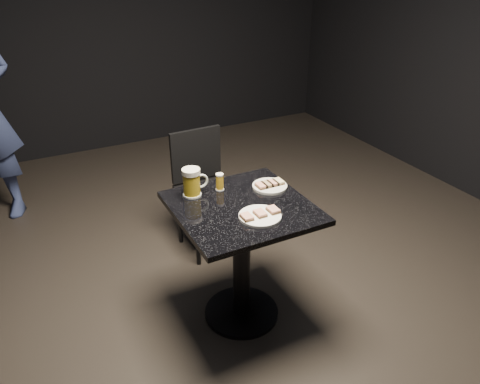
% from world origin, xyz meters
% --- Properties ---
extents(floor, '(6.00, 6.00, 0.00)m').
position_xyz_m(floor, '(0.00, 0.00, 0.00)').
color(floor, black).
rests_on(floor, ground).
extents(plate_large, '(0.22, 0.22, 0.01)m').
position_xyz_m(plate_large, '(0.03, -0.15, 0.76)').
color(plate_large, white).
rests_on(plate_large, table).
extents(plate_small, '(0.20, 0.20, 0.01)m').
position_xyz_m(plate_small, '(0.24, 0.11, 0.76)').
color(plate_small, silver).
rests_on(plate_small, table).
extents(table, '(0.70, 0.70, 0.75)m').
position_xyz_m(table, '(0.00, 0.00, 0.51)').
color(table, black).
rests_on(table, floor).
extents(beer_mug, '(0.15, 0.10, 0.16)m').
position_xyz_m(beer_mug, '(-0.19, 0.22, 0.83)').
color(beer_mug, white).
rests_on(beer_mug, table).
extents(beer_tumbler, '(0.05, 0.05, 0.10)m').
position_xyz_m(beer_tumbler, '(-0.03, 0.21, 0.80)').
color(beer_tumbler, silver).
rests_on(beer_tumbler, table).
extents(chair, '(0.38, 0.38, 0.86)m').
position_xyz_m(chair, '(0.11, 0.80, 0.50)').
color(chair, black).
rests_on(chair, floor).
extents(canapes_on_plate_large, '(0.20, 0.07, 0.02)m').
position_xyz_m(canapes_on_plate_large, '(0.03, -0.15, 0.77)').
color(canapes_on_plate_large, '#4C3521').
rests_on(canapes_on_plate_large, plate_large).
extents(canapes_on_plate_small, '(0.16, 0.07, 0.02)m').
position_xyz_m(canapes_on_plate_small, '(0.24, 0.11, 0.77)').
color(canapes_on_plate_small, '#4C3521').
rests_on(canapes_on_plate_small, plate_small).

